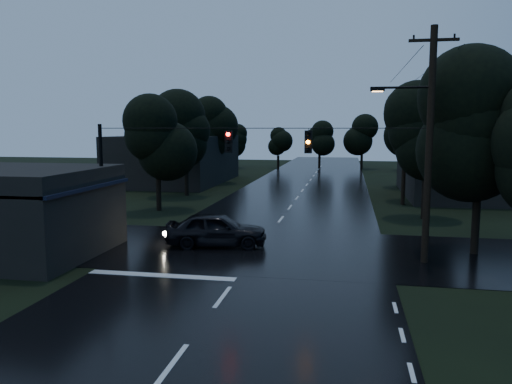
% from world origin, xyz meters
% --- Properties ---
extents(ground, '(160.00, 160.00, 0.00)m').
position_xyz_m(ground, '(0.00, 0.00, 0.00)').
color(ground, black).
rests_on(ground, ground).
extents(main_road, '(12.00, 120.00, 0.02)m').
position_xyz_m(main_road, '(0.00, 30.00, 0.00)').
color(main_road, black).
rests_on(main_road, ground).
extents(cross_street, '(60.00, 9.00, 0.02)m').
position_xyz_m(cross_street, '(0.00, 12.00, 0.00)').
color(cross_street, black).
rests_on(cross_street, ground).
extents(building_far_right, '(10.00, 14.00, 4.40)m').
position_xyz_m(building_far_right, '(14.00, 34.00, 2.20)').
color(building_far_right, black).
rests_on(building_far_right, ground).
extents(building_far_left, '(10.00, 16.00, 5.00)m').
position_xyz_m(building_far_left, '(-14.00, 40.00, 2.50)').
color(building_far_left, black).
rests_on(building_far_left, ground).
extents(utility_pole_main, '(3.50, 0.30, 10.00)m').
position_xyz_m(utility_pole_main, '(7.41, 11.00, 5.26)').
color(utility_pole_main, black).
rests_on(utility_pole_main, ground).
extents(utility_pole_far, '(2.00, 0.30, 7.50)m').
position_xyz_m(utility_pole_far, '(8.30, 28.00, 3.88)').
color(utility_pole_far, black).
rests_on(utility_pole_far, ground).
extents(anchor_pole_left, '(0.18, 0.18, 6.00)m').
position_xyz_m(anchor_pole_left, '(-7.50, 11.00, 3.00)').
color(anchor_pole_left, black).
rests_on(anchor_pole_left, ground).
extents(span_signals, '(15.00, 0.37, 1.12)m').
position_xyz_m(span_signals, '(0.56, 10.99, 5.24)').
color(span_signals, black).
rests_on(span_signals, ground).
extents(tree_corner_near, '(4.48, 4.48, 9.44)m').
position_xyz_m(tree_corner_near, '(10.00, 13.00, 5.99)').
color(tree_corner_near, black).
rests_on(tree_corner_near, ground).
extents(tree_left_a, '(3.92, 3.92, 8.26)m').
position_xyz_m(tree_left_a, '(-9.00, 22.00, 5.24)').
color(tree_left_a, black).
rests_on(tree_left_a, ground).
extents(tree_left_b, '(4.20, 4.20, 8.85)m').
position_xyz_m(tree_left_b, '(-9.60, 30.00, 5.62)').
color(tree_left_b, black).
rests_on(tree_left_b, ground).
extents(tree_left_c, '(4.48, 4.48, 9.44)m').
position_xyz_m(tree_left_c, '(-10.20, 40.00, 5.99)').
color(tree_left_c, black).
rests_on(tree_left_c, ground).
extents(tree_right_a, '(4.20, 4.20, 8.85)m').
position_xyz_m(tree_right_a, '(9.00, 22.00, 5.62)').
color(tree_right_a, black).
rests_on(tree_right_a, ground).
extents(tree_right_b, '(4.48, 4.48, 9.44)m').
position_xyz_m(tree_right_b, '(9.60, 30.00, 5.99)').
color(tree_right_b, black).
rests_on(tree_right_b, ground).
extents(tree_right_c, '(4.76, 4.76, 10.03)m').
position_xyz_m(tree_right_c, '(10.20, 40.00, 6.37)').
color(tree_right_c, black).
rests_on(tree_right_c, ground).
extents(car, '(5.21, 2.80, 1.68)m').
position_xyz_m(car, '(-2.17, 12.30, 0.84)').
color(car, black).
rests_on(car, ground).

